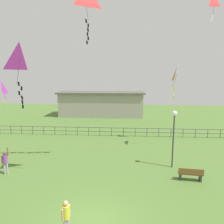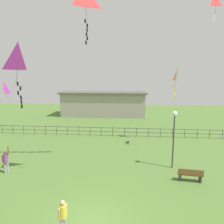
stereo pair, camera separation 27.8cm
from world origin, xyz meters
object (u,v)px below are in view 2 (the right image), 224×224
Objects in this scene: kite_2 at (214,1)px; person_2 at (63,215)px; park_bench at (190,174)px; person_1 at (6,160)px; kite_5 at (178,74)px; lamppost at (174,127)px; kite_4 at (3,88)px; kite_3 at (19,60)px.

person_2 is at bearing -127.95° from kite_2.
person_1 is (-12.05, 0.08, 0.46)m from park_bench.
person_2 is at bearing -141.68° from park_bench.
kite_5 is (0.21, 6.01, 6.16)m from park_bench.
kite_5 reaches higher than person_2.
park_bench is at bearing 38.32° from person_2.
lamppost is 1.67× the size of kite_4.
person_1 reaches higher than person_2.
kite_5 reaches higher than lamppost.
kite_4 reaches higher than person_2.
park_bench is 17.87m from kite_4.
park_bench is 8.20m from person_2.
person_2 is 0.51× the size of kite_3.
person_1 is (-11.33, -1.88, -2.11)m from lamppost.
person_1 is at bearing -170.55° from lamppost.
lamppost is at bearing 51.02° from person_2.
kite_5 is at bearing 44.44° from kite_3.
kite_4 reaches higher than lamppost.
kite_4 is (-19.04, -0.69, -7.35)m from kite_2.
kite_2 is 0.75× the size of kite_3.
kite_2 is 0.94× the size of kite_4.
kite_2 reaches higher than lamppost.
kite_5 reaches higher than person_1.
person_2 is 0.56× the size of kite_5.
kite_2 reaches higher than person_1.
person_2 is at bearing -39.76° from kite_3.
lamppost reaches higher than person_2.
kite_3 reaches higher than lamppost.
kite_5 is at bearing 77.05° from lamppost.
person_2 is (-5.70, -7.04, -2.13)m from lamppost.
lamppost is 11.67m from person_1.
park_bench is (0.72, -1.97, -2.56)m from lamppost.
kite_3 is at bearing -44.61° from person_1.
kite_2 is (3.15, 7.20, 12.30)m from park_bench.
lamppost reaches higher than person_1.
kite_4 is 0.89× the size of kite_5.
person_2 is 7.14m from kite_3.
kite_5 is (12.25, 5.92, 5.71)m from person_1.
kite_4 reaches higher than park_bench.
person_2 is 19.57m from kite_2.
kite_4 is at bearing -177.92° from kite_2.
lamppost is 9.31m from person_2.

